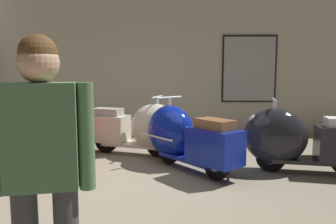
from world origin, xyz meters
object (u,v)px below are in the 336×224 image
scooter_0 (61,138)px  visitor_0 (43,163)px  scooter_3 (296,140)px  scooter_2 (183,136)px  scooter_1 (140,128)px

scooter_0 → visitor_0: size_ratio=0.98×
scooter_0 → scooter_3: (3.49, -0.29, 0.05)m
scooter_0 → scooter_2: 1.88m
scooter_3 → scooter_0: bearing=6.1°
scooter_1 → scooter_2: bearing=-28.7°
scooter_0 → scooter_3: size_ratio=0.90×
scooter_0 → scooter_3: bearing=-73.3°
scooter_1 → scooter_3: bearing=-4.2°
scooter_0 → scooter_3: 3.50m
scooter_3 → scooter_1: bearing=-11.3°
scooter_0 → visitor_0: (1.01, -3.22, 0.52)m
scooter_1 → scooter_0: bearing=-132.9°
scooter_0 → scooter_1: (1.17, 0.65, 0.04)m
scooter_3 → scooter_2: bearing=3.9°
scooter_2 → visitor_0: bearing=124.4°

